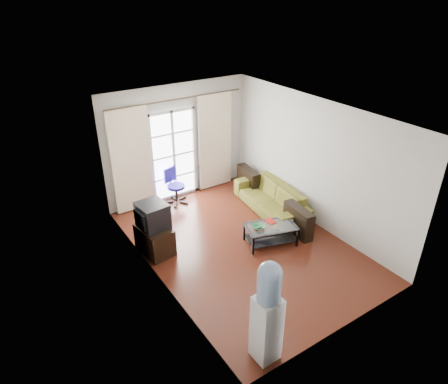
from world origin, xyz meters
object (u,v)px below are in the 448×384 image
at_px(coffee_table, 271,232).
at_px(sofa, 271,198).
at_px(task_chair, 175,193).
at_px(water_cooler, 268,310).
at_px(tv_stand, 155,240).
at_px(crt_tv, 152,216).

bearing_deg(coffee_table, sofa, 50.58).
xyz_separation_m(task_chair, water_cooler, (-0.99, -4.63, 0.60)).
height_order(sofa, task_chair, task_chair).
xyz_separation_m(coffee_table, water_cooler, (-1.79, -2.08, 0.59)).
xyz_separation_m(coffee_table, task_chair, (-0.80, 2.55, -0.01)).
height_order(coffee_table, water_cooler, water_cooler).
relative_size(coffee_table, tv_stand, 1.50).
xyz_separation_m(tv_stand, water_cooler, (0.25, -3.08, 0.58)).
xyz_separation_m(sofa, task_chair, (-1.64, 1.53, -0.05)).
relative_size(sofa, crt_tv, 3.69).
bearing_deg(task_chair, crt_tv, -146.58).
bearing_deg(tv_stand, water_cooler, -92.85).
height_order(task_chair, water_cooler, water_cooler).
relative_size(sofa, tv_stand, 2.93).
bearing_deg(tv_stand, crt_tv, 83.84).
xyz_separation_m(sofa, water_cooler, (-2.63, -3.10, 0.55)).
bearing_deg(crt_tv, coffee_table, -32.68).
bearing_deg(coffee_table, task_chair, 107.51).
height_order(sofa, crt_tv, crt_tv).
bearing_deg(water_cooler, crt_tv, 93.48).
distance_m(sofa, tv_stand, 2.87).
relative_size(crt_tv, task_chair, 0.69).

